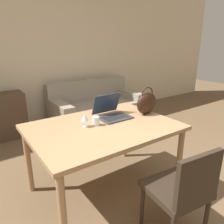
% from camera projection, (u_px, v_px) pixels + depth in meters
% --- Properties ---
extents(wall_back, '(10.00, 0.06, 2.70)m').
position_uv_depth(wall_back, '(32.00, 54.00, 3.91)').
color(wall_back, beige).
rests_on(wall_back, ground_plane).
extents(dining_table, '(1.43, 1.04, 0.78)m').
position_uv_depth(dining_table, '(103.00, 133.00, 2.21)').
color(dining_table, '#A87F56').
rests_on(dining_table, ground_plane).
extents(chair, '(0.49, 0.49, 0.85)m').
position_uv_depth(chair, '(183.00, 189.00, 1.70)').
color(chair, '#2D2319').
rests_on(chair, ground_plane).
extents(couch, '(1.75, 0.89, 0.82)m').
position_uv_depth(couch, '(96.00, 109.00, 4.33)').
color(couch, gray).
rests_on(couch, ground_plane).
extents(laptop, '(0.34, 0.34, 0.24)m').
position_uv_depth(laptop, '(111.00, 111.00, 2.42)').
color(laptop, '#38383D').
rests_on(laptop, dining_table).
extents(drinking_glass, '(0.07, 0.07, 0.09)m').
position_uv_depth(drinking_glass, '(96.00, 121.00, 2.18)').
color(drinking_glass, silver).
rests_on(drinking_glass, dining_table).
extents(wine_glass, '(0.07, 0.07, 0.14)m').
position_uv_depth(wine_glass, '(85.00, 118.00, 2.12)').
color(wine_glass, silver).
rests_on(wine_glass, dining_table).
extents(handbag, '(0.28, 0.12, 0.32)m').
position_uv_depth(handbag, '(147.00, 103.00, 2.48)').
color(handbag, black).
rests_on(handbag, dining_table).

